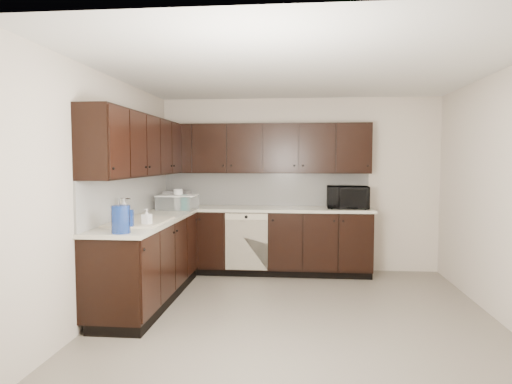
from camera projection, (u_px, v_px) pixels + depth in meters
The scene contains 20 objects.
floor at pixel (297, 314), 4.76m from camera, with size 4.00×4.00×0.00m, color gray.
ceiling at pixel (299, 71), 4.59m from camera, with size 4.00×4.00×0.00m, color white.
wall_back at pixel (299, 184), 6.66m from camera, with size 4.00×0.02×2.50m, color beige.
wall_left at pixel (110, 193), 4.87m from camera, with size 0.02×4.00×2.50m, color beige.
wall_right at pixel (502, 196), 4.48m from camera, with size 0.02×4.00×2.50m, color beige.
wall_front at pixel (297, 220), 2.69m from camera, with size 4.00×0.02×2.50m, color beige.
lower_cabinets at pixel (220, 252), 5.93m from camera, with size 3.00×2.80×0.90m.
countertop at pixel (220, 213), 5.89m from camera, with size 3.03×2.83×0.04m.
backsplash at pixel (207, 192), 6.10m from camera, with size 3.00×2.80×0.48m.
upper_cabinets at pixel (214, 148), 5.94m from camera, with size 3.00×2.80×0.70m.
dishwasher at pixel (246, 238), 6.19m from camera, with size 0.58×0.04×0.78m.
sink at pixel (139, 228), 4.85m from camera, with size 0.54×0.82×0.42m.
microwave at pixel (347, 197), 6.28m from camera, with size 0.56×0.38×0.31m, color black.
soap_bottle_a at pixel (147, 217), 4.61m from camera, with size 0.08×0.08×0.18m, color gray.
soap_bottle_b at pixel (124, 211), 4.82m from camera, with size 0.10×0.10×0.26m, color gray.
toaster_oven at pixel (177, 198), 6.59m from camera, with size 0.36×0.26×0.22m, color #ABABAD.
storage_bin at pixel (177, 203), 6.13m from camera, with size 0.49×0.36×0.19m, color silver.
blue_pitcher at pixel (121, 219), 4.15m from camera, with size 0.17×0.17×0.25m, color navy.
teal_tumbler at pixel (184, 202), 6.10m from camera, with size 0.09×0.09×0.20m, color #0C8480.
paper_towel_roll at pixel (178, 199), 6.18m from camera, with size 0.12×0.12×0.27m, color white.
Camera 1 is at (0.02, -4.68, 1.61)m, focal length 32.00 mm.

